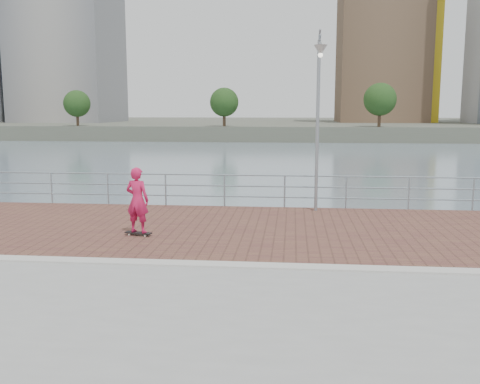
{
  "coord_description": "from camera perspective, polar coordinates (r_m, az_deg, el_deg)",
  "views": [
    {
      "loc": [
        1.27,
        -10.92,
        3.32
      ],
      "look_at": [
        0.0,
        2.0,
        1.3
      ],
      "focal_mm": 40.0,
      "sensor_mm": 36.0,
      "label": 1
    }
  ],
  "objects": [
    {
      "name": "skateboarder",
      "position": [
        14.21,
        -10.89,
        -0.85
      ],
      "size": [
        0.7,
        0.54,
        1.73
      ],
      "primitive_type": "imported",
      "rotation": [
        0.0,
        0.0,
        2.93
      ],
      "color": "#C81A4D",
      "rests_on": "skateboard"
    },
    {
      "name": "far_shore",
      "position": [
        133.49,
        5.12,
        7.06
      ],
      "size": [
        320.0,
        95.0,
        2.5
      ],
      "primitive_type": "cube",
      "color": "#4C5142",
      "rests_on": "ground"
    },
    {
      "name": "water",
      "position": [
        12.22,
        -0.96,
        -16.97
      ],
      "size": [
        400.0,
        400.0,
        0.0
      ],
      "primitive_type": "plane",
      "color": "slate",
      "rests_on": "ground"
    },
    {
      "name": "guardrail",
      "position": [
        18.16,
        1.55,
        0.52
      ],
      "size": [
        39.06,
        0.06,
        1.13
      ],
      "color": "#8C9EA8",
      "rests_on": "brick_lane"
    },
    {
      "name": "skateboard",
      "position": [
        14.38,
        -10.79,
        -4.32
      ],
      "size": [
        0.75,
        0.34,
        0.08
      ],
      "rotation": [
        0.0,
        0.0,
        -0.21
      ],
      "color": "black",
      "rests_on": "brick_lane"
    },
    {
      "name": "shoreline_trees",
      "position": [
        87.95,
        6.8,
        9.55
      ],
      "size": [
        144.95,
        5.21,
        6.95
      ],
      "color": "#473323",
      "rests_on": "far_shore"
    },
    {
      "name": "street_lamp",
      "position": [
        17.05,
        8.41,
        10.7
      ],
      "size": [
        0.4,
        1.16,
        5.49
      ],
      "color": "gray",
      "rests_on": "brick_lane"
    },
    {
      "name": "skyline",
      "position": [
        120.32,
        19.85,
        17.88
      ],
      "size": [
        233.0,
        41.0,
        57.34
      ],
      "color": "#ADA38E",
      "rests_on": "far_shore"
    },
    {
      "name": "curb",
      "position": [
        11.48,
        -0.99,
        -7.81
      ],
      "size": [
        40.0,
        0.4,
        0.06
      ],
      "primitive_type": "cube",
      "color": "#B7B5AD",
      "rests_on": "seawall"
    },
    {
      "name": "brick_lane",
      "position": [
        14.95,
        0.6,
        -3.95
      ],
      "size": [
        40.0,
        6.8,
        0.02
      ],
      "primitive_type": "cube",
      "color": "brown",
      "rests_on": "seawall"
    }
  ]
}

